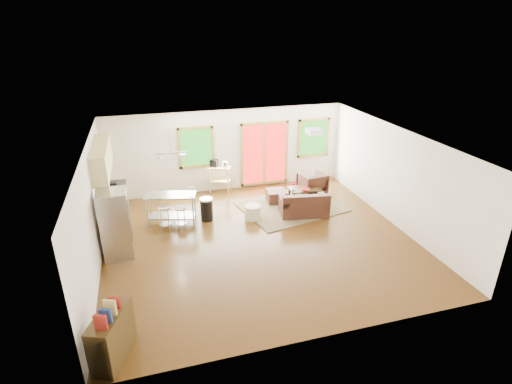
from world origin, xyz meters
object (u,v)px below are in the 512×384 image
object	(u,v)px
ottoman	(276,196)
island	(171,203)
loveseat	(304,206)
kitchen_cart	(219,170)
armchair	(312,182)
refrigerator	(116,224)
coffee_table	(304,190)
rug	(291,206)

from	to	relation	value
ottoman	island	distance (m)	3.23
loveseat	kitchen_cart	size ratio (longest dim) A/B	1.34
loveseat	kitchen_cart	distance (m)	3.07
armchair	refrigerator	distance (m)	6.16
loveseat	refrigerator	bearing A→B (deg)	-161.81
loveseat	coffee_table	bearing A→B (deg)	77.36
refrigerator	ottoman	bearing A→B (deg)	20.64
coffee_table	armchair	world-z (taller)	armchair
armchair	ottoman	bearing A→B (deg)	5.33
coffee_table	refrigerator	bearing A→B (deg)	-161.86
rug	coffee_table	distance (m)	0.77
rug	island	distance (m)	3.51
coffee_table	ottoman	world-z (taller)	same
kitchen_cart	coffee_table	bearing A→B (deg)	-29.09
island	rug	bearing A→B (deg)	0.83
loveseat	coffee_table	distance (m)	1.09
rug	ottoman	size ratio (longest dim) A/B	5.00
kitchen_cart	rug	bearing A→B (deg)	-43.86
rug	kitchen_cart	bearing A→B (deg)	136.14
coffee_table	island	world-z (taller)	island
armchair	loveseat	bearing A→B (deg)	51.44
loveseat	island	distance (m)	3.67
rug	loveseat	world-z (taller)	loveseat
ottoman	refrigerator	size ratio (longest dim) A/B	0.35
loveseat	coffee_table	size ratio (longest dim) A/B	1.53
rug	refrigerator	world-z (taller)	refrigerator
loveseat	ottoman	size ratio (longest dim) A/B	2.55
loveseat	ottoman	xyz separation A→B (m)	(-0.46, 1.06, -0.09)
rug	island	size ratio (longest dim) A/B	1.97
kitchen_cart	loveseat	bearing A→B (deg)	-49.89
coffee_table	island	bearing A→B (deg)	-173.43
island	kitchen_cart	size ratio (longest dim) A/B	1.33
coffee_table	refrigerator	size ratio (longest dim) A/B	0.58
rug	armchair	xyz separation A→B (m)	(0.98, 0.76, 0.38)
rug	loveseat	size ratio (longest dim) A/B	1.96
island	coffee_table	bearing A→B (deg)	6.57
rug	kitchen_cart	size ratio (longest dim) A/B	2.63
rug	island	bearing A→B (deg)	-179.17
loveseat	island	bearing A→B (deg)	-178.95
rug	island	world-z (taller)	island
coffee_table	kitchen_cart	world-z (taller)	kitchen_cart
coffee_table	loveseat	bearing A→B (deg)	-112.20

